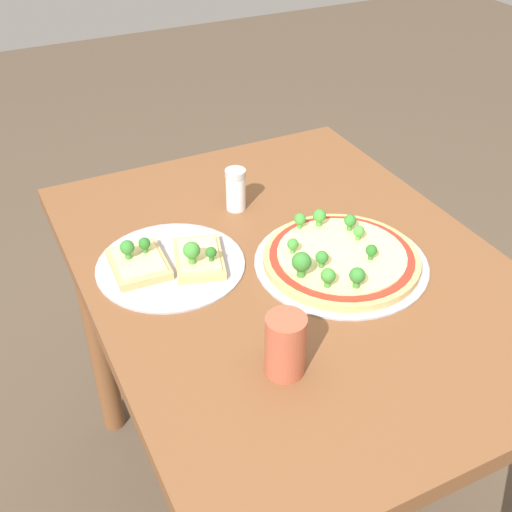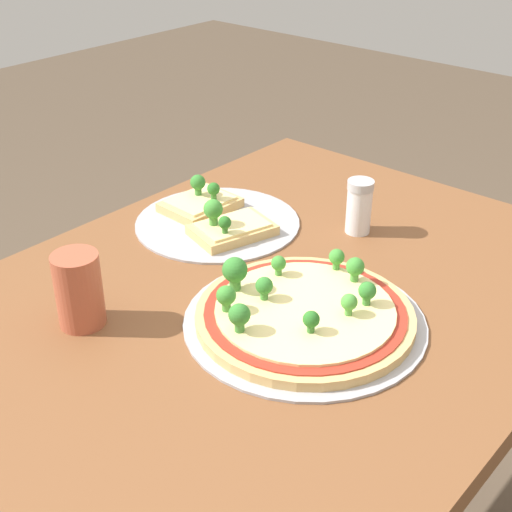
% 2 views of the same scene
% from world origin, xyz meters
% --- Properties ---
extents(ground_plane, '(8.00, 8.00, 0.00)m').
position_xyz_m(ground_plane, '(0.00, 0.00, 0.00)').
color(ground_plane, brown).
extents(dining_table, '(1.00, 0.76, 0.76)m').
position_xyz_m(dining_table, '(0.00, 0.00, 0.64)').
color(dining_table, brown).
rests_on(dining_table, ground_plane).
extents(pizza_tray_whole, '(0.33, 0.33, 0.07)m').
position_xyz_m(pizza_tray_whole, '(0.04, 0.08, 0.78)').
color(pizza_tray_whole, '#A3A3A8').
rests_on(pizza_tray_whole, dining_table).
extents(pizza_tray_slice, '(0.28, 0.28, 0.07)m').
position_xyz_m(pizza_tray_slice, '(-0.10, -0.21, 0.77)').
color(pizza_tray_slice, '#A3A3A8').
rests_on(pizza_tray_slice, dining_table).
extents(drinking_cup, '(0.06, 0.06, 0.10)m').
position_xyz_m(drinking_cup, '(0.23, -0.14, 0.82)').
color(drinking_cup, '#AD5138').
rests_on(drinking_cup, dining_table).
extents(condiment_shaker, '(0.04, 0.04, 0.09)m').
position_xyz_m(condiment_shaker, '(-0.23, -0.01, 0.81)').
color(condiment_shaker, silver).
rests_on(condiment_shaker, dining_table).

